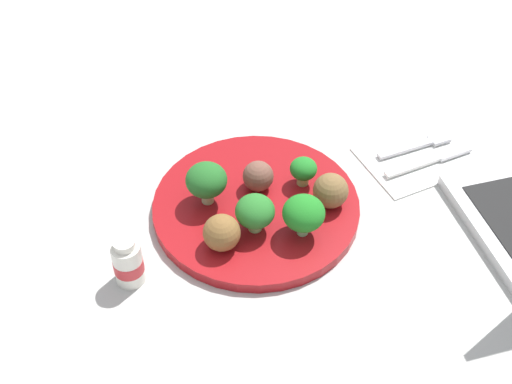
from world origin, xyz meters
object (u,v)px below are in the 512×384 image
object	(u,v)px
napkin	(420,156)
knife	(432,159)
broccoli_floret_front_left	(255,212)
broccoli_floret_far_rim	(304,214)
meatball_front_right	(258,176)
fork	(418,145)
plate	(256,207)
broccoli_floret_back_right	(303,170)
meatball_near_rim	(222,233)
meatball_back_left	(331,191)
broccoli_floret_mid_right	(206,181)
yogurt_bottle	(128,262)

from	to	relation	value
napkin	knife	xyz separation A→B (m)	(0.01, -0.02, 0.00)
broccoli_floret_front_left	broccoli_floret_far_rim	distance (m)	0.06
napkin	meatball_front_right	bearing A→B (deg)	174.31
broccoli_floret_far_rim	fork	size ratio (longest dim) A/B	0.49
plate	fork	distance (m)	0.27
broccoli_floret_back_right	napkin	distance (m)	0.20
fork	knife	size ratio (longest dim) A/B	0.83
meatball_near_rim	broccoli_floret_back_right	bearing A→B (deg)	22.42
broccoli_floret_back_right	broccoli_floret_far_rim	distance (m)	0.09
knife	meatball_back_left	bearing A→B (deg)	-172.49
broccoli_floret_mid_right	fork	xyz separation A→B (m)	(0.33, -0.01, -0.05)
broccoli_floret_front_left	meatball_front_right	bearing A→B (deg)	62.70
plate	broccoli_floret_mid_right	distance (m)	0.08
knife	broccoli_floret_far_rim	bearing A→B (deg)	-166.78
broccoli_floret_far_rim	meatball_near_rim	distance (m)	0.11
plate	yogurt_bottle	xyz separation A→B (m)	(-0.19, -0.04, 0.02)
broccoli_floret_mid_right	yogurt_bottle	bearing A→B (deg)	-151.06
yogurt_bottle	meatball_back_left	bearing A→B (deg)	0.26
meatball_front_right	knife	world-z (taller)	meatball_front_right
meatball_near_rim	knife	world-z (taller)	meatball_near_rim
broccoli_floret_mid_right	knife	size ratio (longest dim) A/B	0.42
knife	yogurt_bottle	xyz separation A→B (m)	(-0.46, -0.03, 0.02)
broccoli_floret_front_left	napkin	world-z (taller)	broccoli_floret_front_left
meatball_front_right	broccoli_floret_back_right	bearing A→B (deg)	-16.42
broccoli_floret_mid_right	meatball_back_left	size ratio (longest dim) A/B	1.29
meatball_back_left	napkin	world-z (taller)	meatball_back_left
broccoli_floret_front_left	meatball_back_left	size ratio (longest dim) A/B	1.11
fork	knife	bearing A→B (deg)	-89.58
plate	broccoli_floret_front_left	world-z (taller)	broccoli_floret_front_left
napkin	meatball_back_left	bearing A→B (deg)	-166.59
broccoli_floret_back_right	fork	world-z (taller)	broccoli_floret_back_right
broccoli_floret_front_left	knife	distance (m)	0.30
broccoli_floret_mid_right	fork	bearing A→B (deg)	-1.93
meatball_back_left	napkin	size ratio (longest dim) A/B	0.28
broccoli_floret_far_rim	yogurt_bottle	bearing A→B (deg)	171.98
meatball_near_rim	meatball_front_right	world-z (taller)	meatball_near_rim
plate	knife	distance (m)	0.27
broccoli_floret_far_rim	meatball_near_rim	size ratio (longest dim) A/B	1.23
broccoli_floret_front_left	meatball_back_left	distance (m)	0.11
broccoli_floret_front_left	broccoli_floret_far_rim	xyz separation A→B (m)	(0.05, -0.03, 0.00)
plate	napkin	size ratio (longest dim) A/B	1.65
meatball_front_right	meatball_back_left	bearing A→B (deg)	-41.96
broccoli_floret_back_right	meatball_back_left	world-z (taller)	meatball_back_left
broccoli_floret_mid_right	knife	world-z (taller)	broccoli_floret_mid_right
plate	meatball_front_right	xyz separation A→B (m)	(0.01, 0.03, 0.03)
broccoli_floret_far_rim	meatball_back_left	size ratio (longest dim) A/B	1.23
napkin	fork	world-z (taller)	fork
yogurt_bottle	broccoli_floret_far_rim	bearing A→B (deg)	-8.02
broccoli_floret_mid_right	meatball_front_right	bearing A→B (deg)	-3.06
broccoli_floret_front_left	meatball_near_rim	xyz separation A→B (m)	(-0.05, -0.01, -0.01)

